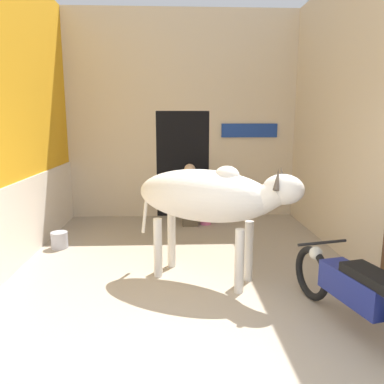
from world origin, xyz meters
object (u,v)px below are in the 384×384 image
at_px(cow, 209,197).
at_px(shopkeeper_seated, 190,193).
at_px(plastic_stool, 206,214).
at_px(motorcycle_near, 356,291).
at_px(bucket, 59,240).

height_order(cow, shopkeeper_seated, cow).
relative_size(shopkeeper_seated, plastic_stool, 3.00).
relative_size(motorcycle_near, shopkeeper_seated, 1.70).
height_order(motorcycle_near, shopkeeper_seated, shopkeeper_seated).
bearing_deg(shopkeeper_seated, motorcycle_near, -69.92).
height_order(shopkeeper_seated, plastic_stool, shopkeeper_seated).
bearing_deg(shopkeeper_seated, cow, -86.97).
relative_size(shopkeeper_seated, bucket, 4.55).
bearing_deg(plastic_stool, shopkeeper_seated, 177.21).
distance_m(motorcycle_near, plastic_stool, 4.01).
xyz_separation_m(motorcycle_near, plastic_stool, (-1.11, 3.85, -0.21)).
height_order(motorcycle_near, plastic_stool, motorcycle_near).
bearing_deg(motorcycle_near, plastic_stool, 106.03).
distance_m(shopkeeper_seated, bucket, 2.54).
distance_m(motorcycle_near, bucket, 4.38).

